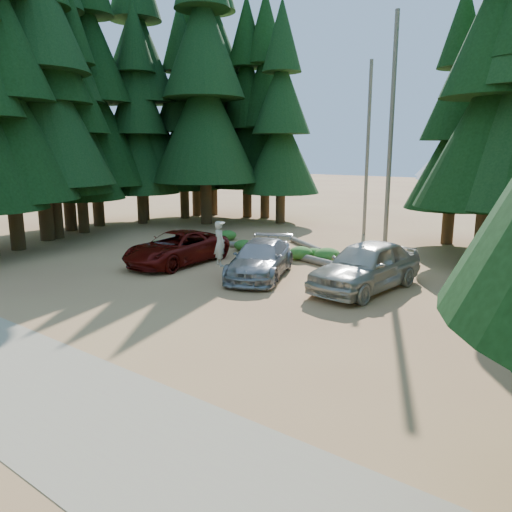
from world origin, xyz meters
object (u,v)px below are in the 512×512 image
object	(u,v)px
red_pickup	(177,248)
log_left	(205,242)
frisbee_player	(220,243)
log_mid	(305,244)
silver_minivan_center	(261,259)
log_right	(337,266)
silver_minivan_right	(366,266)

from	to	relation	value
red_pickup	log_left	size ratio (longest dim) A/B	1.23
log_left	frisbee_player	bearing A→B (deg)	-51.55
red_pickup	log_mid	distance (m)	7.28
silver_minivan_center	log_right	size ratio (longest dim) A/B	0.93
log_mid	log_left	bearing A→B (deg)	-117.58
log_mid	silver_minivan_center	bearing A→B (deg)	-40.40
silver_minivan_center	silver_minivan_right	world-z (taller)	silver_minivan_right
silver_minivan_right	silver_minivan_center	bearing A→B (deg)	-163.69
red_pickup	log_right	xyz separation A→B (m)	(6.27, 3.34, -0.55)
red_pickup	log_right	bearing A→B (deg)	24.45
frisbee_player	log_mid	distance (m)	7.45
silver_minivan_center	log_right	xyz separation A→B (m)	(1.90, 2.89, -0.55)
log_right	silver_minivan_center	bearing A→B (deg)	-107.48
log_left	log_mid	bearing A→B (deg)	19.23
red_pickup	log_mid	bearing A→B (deg)	66.16
log_mid	log_right	world-z (taller)	log_right
silver_minivan_center	log_left	distance (m)	7.59
silver_minivan_right	log_mid	distance (m)	8.26
silver_minivan_center	log_mid	size ratio (longest dim) A/B	1.38
frisbee_player	log_mid	xyz separation A→B (m)	(-0.53, 7.33, -1.21)
frisbee_player	silver_minivan_right	bearing A→B (deg)	-137.44
log_mid	log_right	bearing A→B (deg)	-9.39
frisbee_player	log_right	xyz separation A→B (m)	(3.22, 3.86, -1.19)
log_mid	frisbee_player	bearing A→B (deg)	-52.49
silver_minivan_center	log_left	xyz separation A→B (m)	(-6.59, 3.72, -0.56)
silver_minivan_right	log_right	size ratio (longest dim) A/B	0.99
silver_minivan_right	log_right	xyz separation A→B (m)	(-2.30, 2.10, -0.73)
frisbee_player	log_right	world-z (taller)	frisbee_player
frisbee_player	log_mid	world-z (taller)	frisbee_player
red_pickup	log_mid	size ratio (longest dim) A/B	1.46
log_left	log_mid	size ratio (longest dim) A/B	1.19
frisbee_player	log_left	size ratio (longest dim) A/B	0.43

